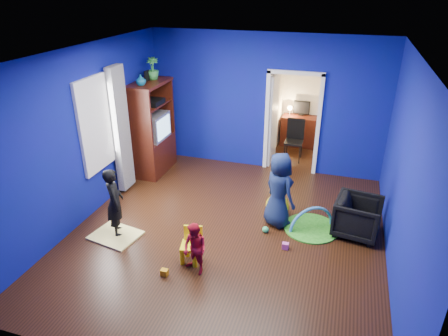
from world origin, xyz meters
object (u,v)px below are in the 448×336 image
(crt_tv, at_px, (154,126))
(folding_chair, at_px, (294,141))
(child_navy, at_px, (279,190))
(toddler_red, at_px, (195,249))
(tv_armoire, at_px, (152,128))
(child_black, at_px, (115,202))
(hopper_ball, at_px, (277,206))
(play_mat, at_px, (311,228))
(armchair, at_px, (358,217))
(vase, at_px, (141,80))
(kid_chair, at_px, (191,247))
(study_desk, at_px, (299,131))

(crt_tv, xyz_separation_m, folding_chair, (2.77, 1.45, -0.56))
(child_navy, bearing_deg, toddler_red, 102.30)
(toddler_red, distance_m, tv_armoire, 3.61)
(child_black, distance_m, tv_armoire, 2.46)
(hopper_ball, xyz_separation_m, folding_chair, (-0.09, 2.52, 0.26))
(toddler_red, xyz_separation_m, play_mat, (1.47, 1.60, -0.39))
(armchair, bearing_deg, crt_tv, 82.51)
(armchair, height_order, child_navy, child_navy)
(armchair, bearing_deg, hopper_ball, 91.68)
(vase, relative_size, tv_armoire, 0.11)
(child_navy, bearing_deg, hopper_ball, -37.06)
(child_black, distance_m, folding_chair, 4.48)
(child_navy, distance_m, play_mat, 0.87)
(tv_armoire, xyz_separation_m, hopper_ball, (2.91, -1.06, -0.78))
(child_navy, xyz_separation_m, play_mat, (0.58, 0.01, -0.64))
(armchair, distance_m, vase, 4.69)
(tv_armoire, distance_m, kid_chair, 3.39)
(child_navy, distance_m, folding_chair, 2.78)
(armchair, xyz_separation_m, vase, (-4.25, 0.93, 1.74))
(vase, bearing_deg, crt_tv, 82.41)
(vase, bearing_deg, child_black, -76.77)
(child_black, bearing_deg, child_navy, -100.71)
(kid_chair, height_order, play_mat, kid_chair)
(toddler_red, xyz_separation_m, crt_tv, (-2.02, 2.90, 0.62))
(armchair, xyz_separation_m, folding_chair, (-1.44, 2.69, 0.13))
(vase, xyz_separation_m, kid_chair, (1.91, -2.40, -1.81))
(child_navy, relative_size, hopper_ball, 3.23)
(child_black, relative_size, folding_chair, 1.27)
(hopper_ball, distance_m, folding_chair, 2.53)
(toddler_red, relative_size, tv_armoire, 0.41)
(armchair, xyz_separation_m, child_navy, (-1.30, -0.08, 0.33))
(child_black, xyz_separation_m, toddler_red, (1.57, -0.53, -0.19))
(child_navy, xyz_separation_m, toddler_red, (-0.89, -1.59, -0.26))
(child_navy, xyz_separation_m, crt_tv, (-2.92, 1.31, 0.36))
(child_black, distance_m, kid_chair, 1.50)
(vase, distance_m, folding_chair, 3.68)
(child_black, height_order, crt_tv, crt_tv)
(vase, relative_size, folding_chair, 0.23)
(folding_chair, bearing_deg, child_navy, -87.05)
(hopper_ball, height_order, kid_chair, kid_chair)
(play_mat, xyz_separation_m, folding_chair, (-0.72, 2.76, 0.45))
(armchair, height_order, vase, vase)
(tv_armoire, xyz_separation_m, study_desk, (2.81, 2.41, -0.60))
(child_navy, height_order, toddler_red, child_navy)
(tv_armoire, bearing_deg, folding_chair, 27.35)
(study_desk, bearing_deg, vase, -136.02)
(crt_tv, xyz_separation_m, kid_chair, (1.87, -2.70, -0.77))
(child_black, xyz_separation_m, study_desk, (2.32, 4.79, -0.21))
(play_mat, bearing_deg, study_desk, 101.02)
(tv_armoire, height_order, play_mat, tv_armoire)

